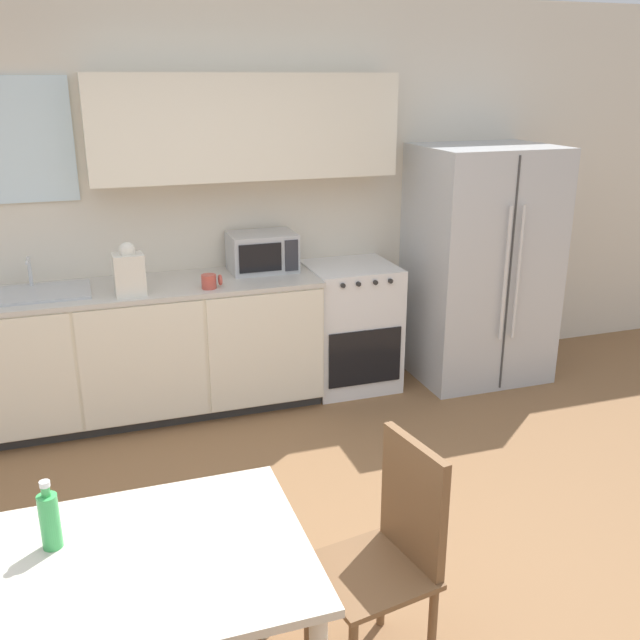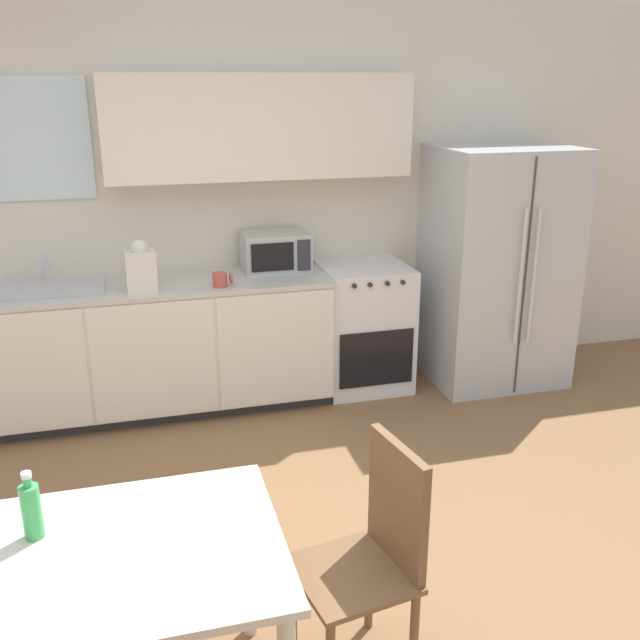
{
  "view_description": "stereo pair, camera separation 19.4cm",
  "coord_description": "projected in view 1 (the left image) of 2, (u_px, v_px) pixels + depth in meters",
  "views": [
    {
      "loc": [
        -0.58,
        -2.52,
        2.17
      ],
      "look_at": [
        0.47,
        0.58,
        1.05
      ],
      "focal_mm": 40.0,
      "sensor_mm": 36.0,
      "label": 1
    },
    {
      "loc": [
        -0.4,
        -2.58,
        2.17
      ],
      "look_at": [
        0.47,
        0.58,
        1.05
      ],
      "focal_mm": 40.0,
      "sensor_mm": 36.0,
      "label": 2
    }
  ],
  "objects": [
    {
      "name": "refrigerator",
      "position": [
        480.0,
        264.0,
        5.26
      ],
      "size": [
        0.95,
        0.82,
        1.72
      ],
      "color": "silver",
      "rests_on": "ground_plane"
    },
    {
      "name": "wall_back",
      "position": [
        182.0,
        191.0,
        4.78
      ],
      "size": [
        12.0,
        0.38,
        2.7
      ],
      "color": "beige",
      "rests_on": "ground_plane"
    },
    {
      "name": "dining_chair_side",
      "position": [
        393.0,
        542.0,
        2.64
      ],
      "size": [
        0.46,
        0.46,
        0.93
      ],
      "rotation": [
        0.0,
        0.0,
        1.74
      ],
      "color": "brown",
      "rests_on": "ground_plane"
    },
    {
      "name": "drink_bottle",
      "position": [
        50.0,
        520.0,
        2.25
      ],
      "size": [
        0.06,
        0.06,
        0.24
      ],
      "color": "#3FB259",
      "rests_on": "dining_table"
    },
    {
      "name": "grocery_bag_0",
      "position": [
        129.0,
        272.0,
        4.34
      ],
      "size": [
        0.19,
        0.16,
        0.33
      ],
      "rotation": [
        0.0,
        0.0,
        0.03
      ],
      "color": "silver",
      "rests_on": "kitchen_counter"
    },
    {
      "name": "oven_range",
      "position": [
        350.0,
        326.0,
        5.18
      ],
      "size": [
        0.61,
        0.6,
        0.91
      ],
      "color": "white",
      "rests_on": "ground_plane"
    },
    {
      "name": "kitchen_sink",
      "position": [
        31.0,
        293.0,
        4.38
      ],
      "size": [
        0.71,
        0.41,
        0.2
      ],
      "color": "#B7BABC",
      "rests_on": "kitchen_counter"
    },
    {
      "name": "kitchen_counter",
      "position": [
        140.0,
        351.0,
        4.71
      ],
      "size": [
        2.39,
        0.65,
        0.9
      ],
      "color": "#333333",
      "rests_on": "ground_plane"
    },
    {
      "name": "dining_table",
      "position": [
        121.0,
        590.0,
        2.24
      ],
      "size": [
        1.19,
        0.83,
        0.74
      ],
      "color": "beige",
      "rests_on": "ground_plane"
    },
    {
      "name": "microwave",
      "position": [
        262.0,
        252.0,
        4.89
      ],
      "size": [
        0.45,
        0.34,
        0.26
      ],
      "color": "#B7BABC",
      "rests_on": "kitchen_counter"
    },
    {
      "name": "coffee_mug",
      "position": [
        210.0,
        281.0,
        4.51
      ],
      "size": [
        0.13,
        0.09,
        0.09
      ],
      "color": "#BF4C3F",
      "rests_on": "kitchen_counter"
    },
    {
      "name": "ground_plane",
      "position": [
        262.0,
        597.0,
        3.14
      ],
      "size": [
        12.0,
        12.0,
        0.0
      ],
      "primitive_type": "plane",
      "color": "olive"
    }
  ]
}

